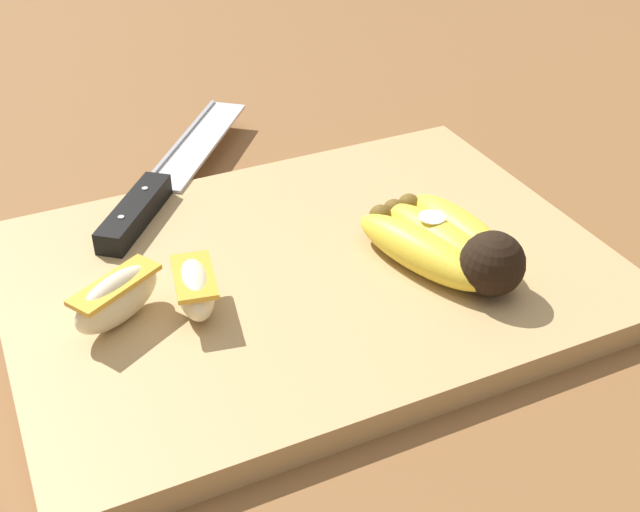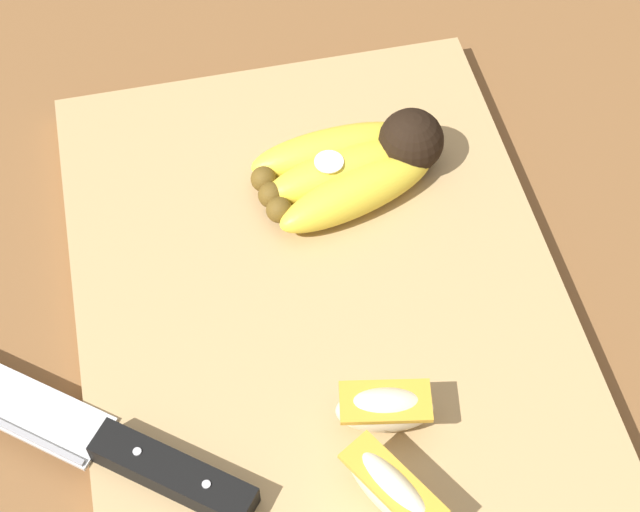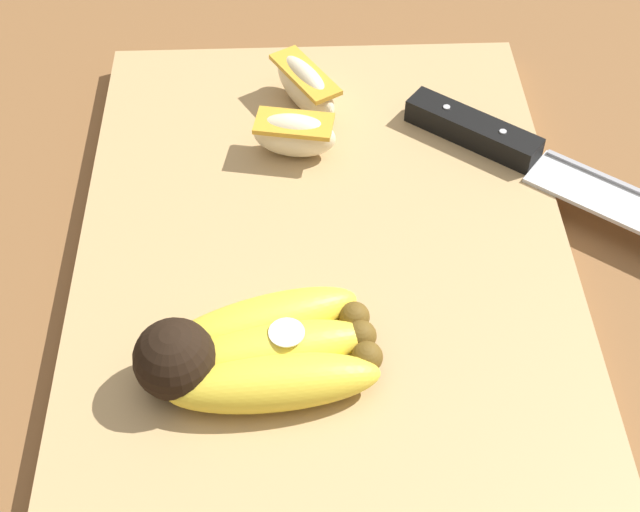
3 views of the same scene
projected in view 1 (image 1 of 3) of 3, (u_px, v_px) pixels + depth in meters
ground_plane at (315, 278)px, 0.61m from camera, size 6.00×6.00×0.00m
cutting_board at (308, 274)px, 0.60m from camera, size 0.43×0.31×0.02m
banana_bunch at (450, 245)px, 0.58m from camera, size 0.09×0.14×0.05m
chefs_knife at (159, 186)px, 0.68m from camera, size 0.20×0.24×0.02m
apple_wedge_near at (117, 298)px, 0.53m from camera, size 0.07×0.05×0.04m
apple_wedge_middle at (195, 288)px, 0.54m from camera, size 0.04×0.06×0.03m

